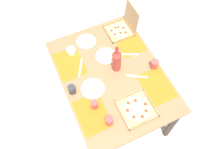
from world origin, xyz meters
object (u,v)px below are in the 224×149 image
pizza_box_corner_left (121,28)px  cup_dark (154,64)px  plate_near_left (106,56)px  plate_middle (86,42)px  cup_clear_left (109,121)px  cup_spare (94,104)px  soda_bottle (117,60)px  condiment_bowl (71,51)px  pizza_box_corner_right (136,109)px  plate_near_right (93,89)px  cup_red (72,89)px

pizza_box_corner_left → cup_dark: size_ratio=3.15×
plate_near_left → cup_dark: size_ratio=2.18×
plate_middle → cup_clear_left: (0.90, -0.14, 0.04)m
plate_middle → cup_spare: bearing=-15.7°
soda_bottle → cup_spare: size_ratio=3.59×
cup_spare → condiment_bowl: bearing=178.5°
pizza_box_corner_right → soda_bottle: (-0.47, 0.03, 0.12)m
plate_near_right → cup_clear_left: size_ratio=2.38×
cup_dark → pizza_box_corner_right: bearing=-48.5°
cup_red → cup_spare: bearing=30.2°
soda_bottle → cup_red: 0.49m
cup_dark → condiment_bowl: bearing=-127.2°
pizza_box_corner_right → soda_bottle: 0.49m
plate_middle → condiment_bowl: size_ratio=2.10×
cup_red → condiment_bowl: cup_red is taller
soda_bottle → cup_red: bearing=-82.3°
plate_near_left → cup_dark: bearing=50.1°
plate_near_left → cup_clear_left: (0.65, -0.26, 0.04)m
plate_middle → condiment_bowl: 0.19m
pizza_box_corner_left → cup_red: size_ratio=3.07×
plate_near_left → cup_clear_left: 0.70m
cup_red → pizza_box_corner_right: bearing=48.2°
pizza_box_corner_right → cup_spare: 0.38m
pizza_box_corner_right → cup_dark: cup_dark is taller
cup_red → condiment_bowl: (-0.43, 0.15, -0.02)m
plate_near_left → plate_near_right: size_ratio=0.94×
plate_middle → cup_red: size_ratio=2.09×
pizza_box_corner_right → cup_clear_left: 0.27m
cup_spare → pizza_box_corner_right: bearing=60.5°
plate_near_right → soda_bottle: size_ratio=0.68×
soda_bottle → condiment_bowl: size_ratio=3.34×
condiment_bowl → plate_near_right: bearing=4.0°
cup_red → plate_near_right: bearing=73.6°
plate_near_left → plate_near_right: same height
plate_middle → condiment_bowl: condiment_bowl is taller
plate_near_left → condiment_bowl: 0.36m
plate_middle → soda_bottle: (0.42, 0.15, 0.12)m
plate_near_right → plate_middle: same height
cup_spare → cup_red: (-0.22, -0.13, 0.00)m
condiment_bowl → pizza_box_corner_right: bearing=20.2°
plate_near_right → condiment_bowl: bearing=-176.0°
pizza_box_corner_right → pizza_box_corner_left: size_ratio=1.00×
soda_bottle → cup_dark: 0.38m
plate_near_left → soda_bottle: (0.17, 0.04, 0.12)m
pizza_box_corner_left → soda_bottle: (0.41, -0.26, 0.09)m
cup_spare → pizza_box_corner_left: bearing=138.8°
plate_near_right → cup_spare: cup_spare is taller
pizza_box_corner_left → cup_spare: size_ratio=3.31×
pizza_box_corner_right → condiment_bowl: condiment_bowl is taller
soda_bottle → pizza_box_corner_right: bearing=-3.3°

